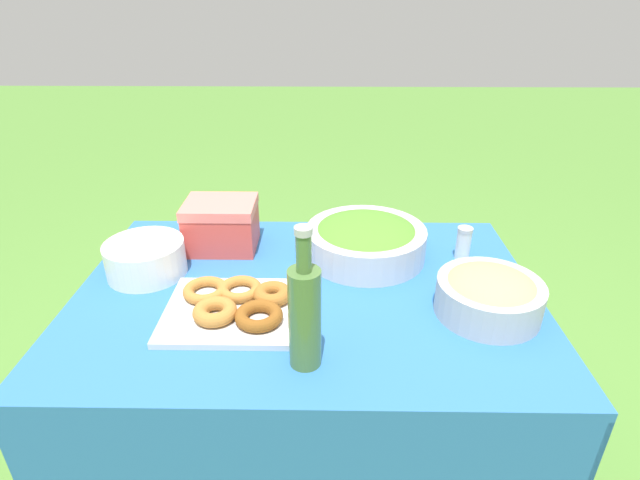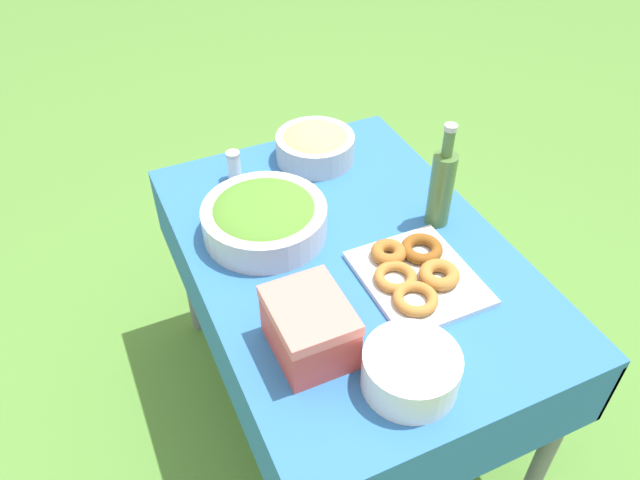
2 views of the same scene
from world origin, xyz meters
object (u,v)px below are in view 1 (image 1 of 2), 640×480
salad_bowl (366,239)px  olive_oil_bottle (305,313)px  pasta_bowl (489,294)px  donut_platter (235,305)px  plate_stack (146,258)px  cooler_box (222,225)px

salad_bowl → olive_oil_bottle: 0.50m
pasta_bowl → donut_platter: pasta_bowl is taller
pasta_bowl → plate_stack: 0.92m
donut_platter → cooler_box: size_ratio=1.57×
pasta_bowl → olive_oil_bottle: olive_oil_bottle is taller
salad_bowl → pasta_bowl: salad_bowl is taller
salad_bowl → cooler_box: cooler_box is taller
plate_stack → pasta_bowl: bearing=168.9°
salad_bowl → cooler_box: size_ratio=1.67×
salad_bowl → donut_platter: salad_bowl is taller
plate_stack → salad_bowl: bearing=-170.1°
olive_oil_bottle → donut_platter: bearing=-45.0°
plate_stack → olive_oil_bottle: 0.59m
cooler_box → olive_oil_bottle: bearing=117.7°
plate_stack → cooler_box: size_ratio=1.03×
salad_bowl → cooler_box: 0.44m
cooler_box → pasta_bowl: bearing=154.8°
pasta_bowl → plate_stack: (0.90, -0.18, -0.01)m
salad_bowl → pasta_bowl: (-0.28, 0.28, -0.00)m
plate_stack → olive_oil_bottle: size_ratio=0.67×
salad_bowl → cooler_box: (0.44, -0.05, 0.02)m
donut_platter → pasta_bowl: bearing=-179.2°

